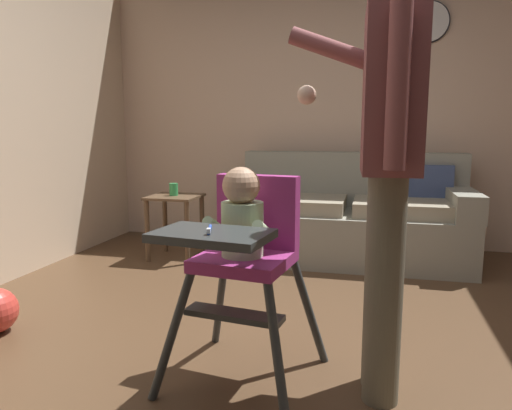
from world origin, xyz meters
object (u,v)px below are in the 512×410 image
couch (350,218)px  adult_standing (387,156)px  sippy_cup (174,189)px  high_chair (244,238)px  wall_clock (428,22)px  side_table (175,212)px

couch → adult_standing: bearing=5.8°
adult_standing → sippy_cup: adult_standing is taller
couch → sippy_cup: size_ratio=18.81×
high_chair → sippy_cup: bearing=-140.8°
wall_clock → side_table: bearing=-157.5°
high_chair → wall_clock: bearing=168.4°
high_chair → adult_standing: (0.55, 0.03, 0.34)m
adult_standing → side_table: 2.43m
adult_standing → wall_clock: wall_clock is taller
couch → wall_clock: size_ratio=5.38×
high_chair → sippy_cup: high_chair is taller
side_table → wall_clock: (1.97, 0.82, 1.56)m
adult_standing → side_table: (-1.61, 1.73, -0.57)m
sippy_cup → wall_clock: size_ratio=0.29×
side_table → sippy_cup: 0.19m
high_chair → side_table: size_ratio=1.76×
high_chair → wall_clock: size_ratio=2.62×
high_chair → adult_standing: bearing=100.8°
adult_standing → side_table: size_ratio=3.23×
adult_standing → wall_clock: 2.75m
wall_clock → high_chair: bearing=-109.4°
side_table → wall_clock: size_ratio=1.49×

